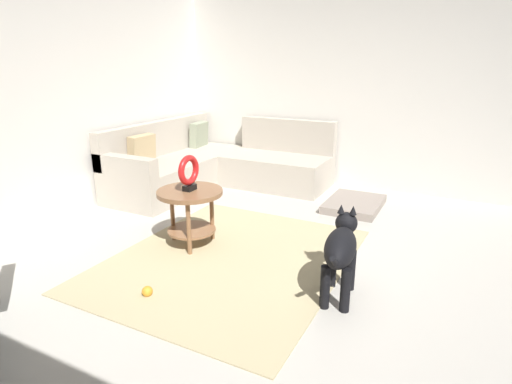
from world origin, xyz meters
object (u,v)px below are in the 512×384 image
(dog_bed_mat, at_px, (354,204))
(dog, at_px, (341,248))
(dog_toy_ball, at_px, (147,291))
(torus_sculpture, at_px, (189,172))
(sectional_couch, at_px, (215,166))
(side_table, at_px, (190,203))

(dog_bed_mat, height_order, dog, dog)
(dog_bed_mat, distance_m, dog_toy_ball, 2.77)
(torus_sculpture, bearing_deg, sectional_couch, 25.99)
(torus_sculpture, height_order, dog_bed_mat, torus_sculpture)
(side_table, distance_m, dog, 1.50)
(sectional_couch, height_order, dog_bed_mat, sectional_couch)
(dog, bearing_deg, side_table, 162.68)
(sectional_couch, relative_size, dog_bed_mat, 2.81)
(dog_bed_mat, xyz_separation_m, dog, (-1.96, -0.39, 0.33))
(side_table, xyz_separation_m, dog, (-0.23, -1.48, -0.04))
(sectional_couch, xyz_separation_m, torus_sculpture, (-1.73, -0.85, 0.42))
(sectional_couch, xyz_separation_m, dog_bed_mat, (-0.01, -1.94, -0.24))
(dog, bearing_deg, dog_bed_mat, 92.79)
(dog_toy_ball, bearing_deg, torus_sculpture, 14.76)
(dog_bed_mat, relative_size, dog, 0.95)
(dog_toy_ball, bearing_deg, side_table, 14.76)
(torus_sculpture, bearing_deg, side_table, 75.96)
(torus_sculpture, bearing_deg, dog_toy_ball, -165.24)
(sectional_couch, distance_m, dog_toy_ball, 2.86)
(dog_bed_mat, xyz_separation_m, dog_toy_ball, (-2.63, 0.86, -0.00))
(torus_sculpture, relative_size, dog_bed_mat, 0.41)
(sectional_couch, bearing_deg, dog, -130.17)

